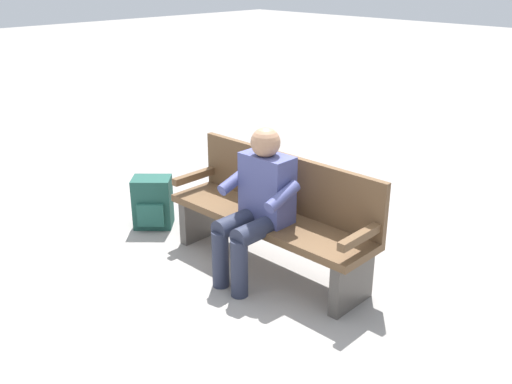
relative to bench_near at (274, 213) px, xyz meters
name	(u,v)px	position (x,y,z in m)	size (l,w,h in m)	color
ground_plane	(268,267)	(0.00, 0.07, -0.46)	(40.00, 40.00, 0.00)	gray
bench_near	(274,213)	(0.00, 0.00, 0.00)	(1.81, 0.53, 0.90)	brown
person_seated	(257,202)	(-0.04, 0.23, 0.17)	(0.58, 0.58, 1.18)	#474C84
backpack	(153,203)	(1.29, 0.26, -0.23)	(0.41, 0.41, 0.47)	#1E4C42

